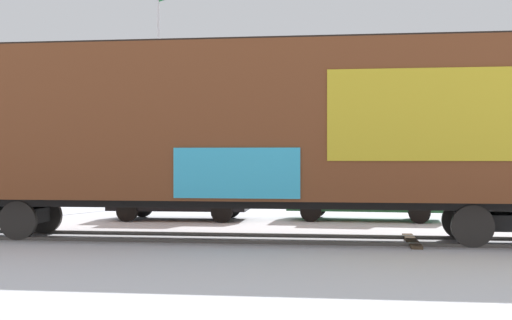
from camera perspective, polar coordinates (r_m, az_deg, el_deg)
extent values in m
plane|color=silver|center=(16.34, 0.85, -6.63)|extent=(260.00, 260.00, 0.00)
cube|color=#4C4742|center=(15.70, -1.70, -6.77)|extent=(59.98, 1.62, 0.08)
cube|color=#4C4742|center=(17.11, -0.93, -6.19)|extent=(59.98, 1.62, 0.08)
cube|color=#423323|center=(16.29, 12.74, -6.54)|extent=(0.30, 2.51, 0.07)
cube|color=brown|center=(16.31, -1.30, 3.06)|extent=(17.72, 3.16, 3.53)
cube|color=#2D2823|center=(16.51, -1.30, 9.62)|extent=(16.78, 0.83, 0.24)
cube|color=gold|center=(14.84, 13.43, 3.68)|extent=(3.89, 0.13, 1.94)
cube|color=#33A5CC|center=(14.92, -1.65, -1.08)|extent=(2.77, 0.10, 1.10)
cube|color=black|center=(16.33, -1.30, -3.49)|extent=(17.34, 1.93, 0.20)
cylinder|color=black|center=(17.25, -19.05, -4.75)|extent=(0.92, 0.14, 0.92)
cylinder|color=black|center=(18.55, -17.06, -4.40)|extent=(0.92, 0.14, 0.92)
cube|color=black|center=(16.56, 19.93, -4.78)|extent=(2.13, 1.27, 0.36)
cylinder|color=black|center=(15.70, 17.46, -5.24)|extent=(0.92, 0.14, 0.92)
cylinder|color=black|center=(17.11, 16.61, -4.79)|extent=(0.92, 0.14, 0.92)
cylinder|color=silver|center=(28.45, -8.06, 5.42)|extent=(0.12, 0.12, 9.05)
cube|color=silver|center=(81.55, 4.95, 1.95)|extent=(116.19, 34.92, 8.80)
cube|color=#8C725B|center=(71.61, 3.18, 7.06)|extent=(7.58, 5.56, 3.34)
cube|color=#9E9384|center=(73.11, 18.03, 6.80)|extent=(4.72, 4.84, 3.07)
cone|color=#193D23|center=(79.64, -17.71, 6.23)|extent=(1.50, 1.50, 3.00)
cone|color=#193D23|center=(76.14, 6.74, 6.76)|extent=(1.82, 1.82, 3.65)
cone|color=#193D23|center=(71.53, -2.46, 7.23)|extent=(1.87, 1.87, 3.74)
cone|color=#193D23|center=(70.06, 13.01, 7.51)|extent=(2.04, 2.04, 4.08)
cube|color=black|center=(21.72, -6.25, -3.14)|extent=(4.29, 1.83, 0.71)
cube|color=#2D333D|center=(21.70, -6.42, -1.21)|extent=(2.12, 1.63, 0.75)
cylinder|color=black|center=(22.30, -2.11, -3.97)|extent=(0.64, 0.23, 0.64)
cylinder|color=black|center=(20.63, -2.83, -4.31)|extent=(0.64, 0.23, 0.64)
cylinder|color=black|center=(22.92, -9.33, -3.86)|extent=(0.64, 0.23, 0.64)
cylinder|color=black|center=(21.30, -10.58, -4.17)|extent=(0.64, 0.23, 0.64)
cube|color=#1E5933|center=(21.70, 9.02, -3.03)|extent=(4.84, 2.16, 0.80)
cube|color=#2D333D|center=(21.68, 8.37, -1.17)|extent=(2.13, 1.76, 0.61)
cylinder|color=black|center=(22.58, 13.16, -3.92)|extent=(0.66, 0.27, 0.64)
cylinder|color=black|center=(20.90, 13.35, -4.26)|extent=(0.66, 0.27, 0.64)
cylinder|color=black|center=(22.67, 5.03, -3.90)|extent=(0.66, 0.27, 0.64)
cylinder|color=black|center=(21.00, 4.56, -4.23)|extent=(0.66, 0.27, 0.64)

